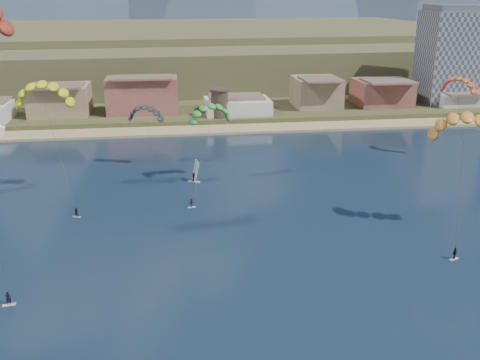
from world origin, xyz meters
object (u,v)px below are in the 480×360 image
at_px(apartment_tower, 453,55).
at_px(windsurfer, 194,175).
at_px(watchtower, 220,103).
at_px(kitesurfer_yellow, 43,90).
at_px(kitesurfer_green, 210,111).
at_px(kitesurfer_orange, 466,122).

bearing_deg(apartment_tower, windsurfer, -143.58).
height_order(apartment_tower, watchtower, apartment_tower).
relative_size(kitesurfer_yellow, kitesurfer_green, 1.23).
xyz_separation_m(watchtower, kitesurfer_green, (-7.16, -53.54, 8.80)).
bearing_deg(kitesurfer_orange, apartment_tower, 63.25).
distance_m(watchtower, kitesurfer_yellow, 70.29).
distance_m(kitesurfer_orange, kitesurfer_green, 48.40).
bearing_deg(windsurfer, kitesurfer_orange, -35.76).
bearing_deg(kitesurfer_green, kitesurfer_yellow, -173.48).
relative_size(apartment_tower, windsurfer, 6.96).
bearing_deg(kitesurfer_orange, windsurfer, 144.24).
distance_m(watchtower, kitesurfer_green, 54.73).
xyz_separation_m(apartment_tower, kitesurfer_orange, (-48.91, -97.03, 0.55)).
xyz_separation_m(apartment_tower, kitesurfer_yellow, (-118.39, -71.11, 2.87)).
height_order(apartment_tower, kitesurfer_orange, apartment_tower).
bearing_deg(kitesurfer_orange, kitesurfer_green, 142.37).
xyz_separation_m(apartment_tower, watchtower, (-80.00, -14.00, -11.45)).
relative_size(watchtower, kitesurfer_orange, 0.38).
relative_size(apartment_tower, kitesurfer_green, 1.59).
bearing_deg(apartment_tower, kitesurfer_yellow, -149.01).
bearing_deg(kitesurfer_green, watchtower, 82.38).
bearing_deg(kitesurfer_yellow, kitesurfer_orange, -20.46).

